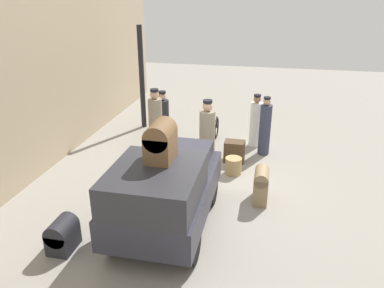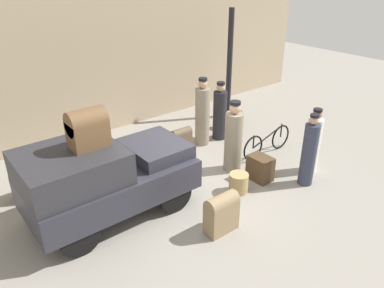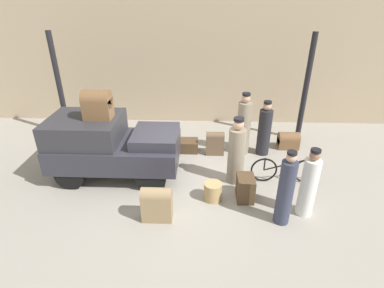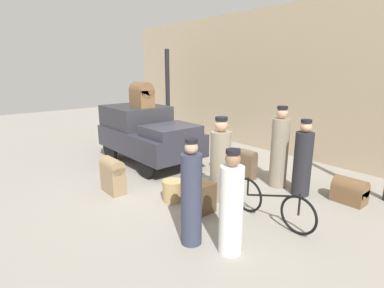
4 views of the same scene
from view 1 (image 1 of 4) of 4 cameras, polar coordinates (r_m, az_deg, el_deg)
ground_plane at (r=9.19m, az=0.96°, el=-6.05°), size 30.00×30.00×0.00m
station_building_facade at (r=9.94m, az=-22.91°, el=8.34°), size 16.00×0.15×4.50m
canopy_pillar_right at (r=12.55m, az=-7.66°, el=9.91°), size 0.17×0.17×3.36m
truck at (r=7.20m, az=-4.13°, el=-6.84°), size 3.22×1.66×1.58m
bicycle at (r=11.34m, az=3.35°, el=1.62°), size 1.73×0.04×0.71m
wicker_basket at (r=9.63m, az=6.32°, el=-3.32°), size 0.42×0.42×0.43m
porter_lifting_near_truck at (r=10.70m, az=11.05°, el=2.38°), size 0.32×0.32×1.68m
porter_with_bicycle at (r=10.02m, az=2.32°, el=1.47°), size 0.42×0.42×1.74m
porter_standing_middle at (r=10.67m, az=-5.57°, el=3.09°), size 0.39×0.39×1.86m
conductor_in_dark_uniform at (r=11.24m, az=-4.47°, el=3.60°), size 0.38×0.38×1.65m
porter_carrying_trunk at (r=11.24m, az=9.68°, el=3.21°), size 0.35×0.35×1.59m
trunk_large_brown at (r=10.28m, az=6.48°, el=-1.12°), size 0.39×0.55×0.58m
suitcase_tan_flat at (r=12.29m, az=-5.04°, el=2.79°), size 0.62×0.40×0.52m
suitcase_black_upright at (r=8.44m, az=10.48°, el=-6.01°), size 0.64×0.32×0.78m
trunk_barrel_dark at (r=7.32m, az=-19.14°, el=-12.90°), size 0.56×0.42×0.62m
trunk_wicker_pale at (r=10.07m, az=-6.06°, el=-1.02°), size 0.53×0.24×0.73m
suitcase_small_leather at (r=9.51m, az=-8.68°, el=-4.09°), size 0.65×0.51×0.34m
trunk_on_truck_roof at (r=6.58m, az=-4.82°, el=0.51°), size 0.66×0.46×0.71m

